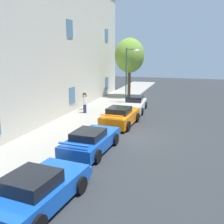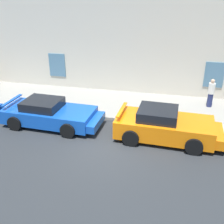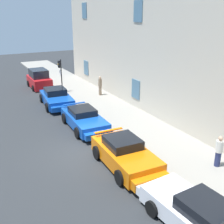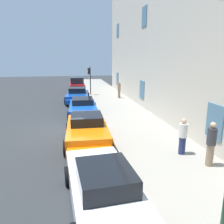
{
  "view_description": "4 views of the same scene",
  "coord_description": "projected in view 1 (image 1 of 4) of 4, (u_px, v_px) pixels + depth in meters",
  "views": [
    {
      "loc": [
        -15.88,
        -3.89,
        5.49
      ],
      "look_at": [
        1.01,
        1.44,
        1.31
      ],
      "focal_mm": 41.26,
      "sensor_mm": 36.0,
      "label": 1
    },
    {
      "loc": [
        2.49,
        -9.83,
        6.31
      ],
      "look_at": [
        -0.14,
        1.73,
        0.83
      ],
      "focal_mm": 43.81,
      "sensor_mm": 36.0,
      "label": 2
    },
    {
      "loc": [
        13.13,
        -5.32,
        7.5
      ],
      "look_at": [
        -1.63,
        2.59,
        1.41
      ],
      "focal_mm": 45.44,
      "sensor_mm": 36.0,
      "label": 3
    },
    {
      "loc": [
        13.06,
        0.42,
        4.28
      ],
      "look_at": [
        1.08,
        2.73,
        1.27
      ],
      "focal_mm": 35.87,
      "sensor_mm": 36.0,
      "label": 4
    }
  ],
  "objects": [
    {
      "name": "pedestrian_admiring",
      "position": [
        85.0,
        100.0,
        24.04
      ],
      "size": [
        0.45,
        0.45,
        1.77
      ],
      "color": "#8C7259",
      "rests_on": "sidewalk"
    },
    {
      "name": "sportscar_red_lead",
      "position": [
        40.0,
        188.0,
        9.4
      ],
      "size": [
        4.77,
        2.55,
        1.37
      ],
      "color": "#144CB2",
      "rests_on": "ground"
    },
    {
      "name": "street_lamp",
      "position": [
        130.0,
        65.0,
        26.5
      ],
      "size": [
        0.44,
        1.42,
        5.7
      ],
      "color": "#2D5138",
      "rests_on": "sidewalk"
    },
    {
      "name": "sidewalk",
      "position": [
        67.0,
        129.0,
        18.44
      ],
      "size": [
        60.0,
        4.0,
        0.14
      ],
      "primitive_type": "cube",
      "color": "gray",
      "rests_on": "ground"
    },
    {
      "name": "pedestrian_bystander",
      "position": [
        85.0,
        104.0,
        22.78
      ],
      "size": [
        0.48,
        0.48,
        1.6
      ],
      "color": "navy",
      "rests_on": "sidewalk"
    },
    {
      "name": "building_facade",
      "position": [
        16.0,
        39.0,
        18.09
      ],
      "size": [
        36.74,
        3.99,
        12.63
      ],
      "color": "beige",
      "rests_on": "ground"
    },
    {
      "name": "sportscar_yellow_flank",
      "position": [
        92.0,
        140.0,
        14.56
      ],
      "size": [
        4.88,
        2.29,
        1.28
      ],
      "color": "#144CB2",
      "rests_on": "ground"
    },
    {
      "name": "sportscar_tail_end",
      "position": [
        134.0,
        105.0,
        24.03
      ],
      "size": [
        4.97,
        2.27,
        1.38
      ],
      "color": "white",
      "rests_on": "ground"
    },
    {
      "name": "ground_plane",
      "position": [
        128.0,
        136.0,
        17.14
      ],
      "size": [
        80.0,
        80.0,
        0.0
      ],
      "primitive_type": "plane",
      "color": "#2B2D30"
    },
    {
      "name": "sportscar_white_middle",
      "position": [
        121.0,
        116.0,
        19.68
      ],
      "size": [
        4.7,
        2.33,
        1.44
      ],
      "color": "orange",
      "rests_on": "ground"
    },
    {
      "name": "tree_near_kerb",
      "position": [
        129.0,
        56.0,
        29.84
      ],
      "size": [
        3.43,
        3.43,
        6.88
      ],
      "color": "#473323",
      "rests_on": "sidewalk"
    }
  ]
}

